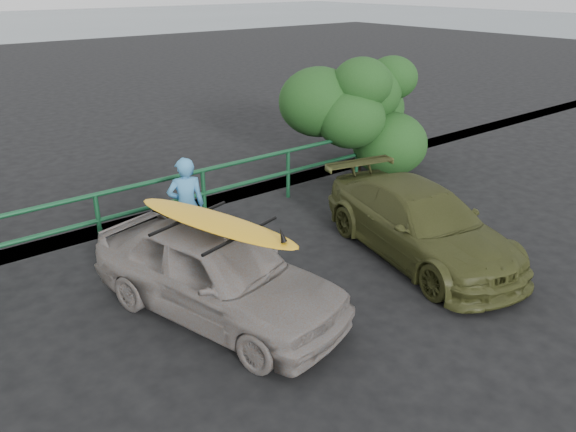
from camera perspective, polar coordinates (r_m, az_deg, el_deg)
name	(u,v)px	position (r m, az deg, el deg)	size (l,w,h in m)	color
ground	(356,379)	(6.74, 6.92, -16.09)	(80.00, 80.00, 0.00)	black
guardrail	(154,208)	(10.09, -13.42, 0.81)	(14.00, 0.08, 1.04)	#134326
shrub_right	(343,119)	(13.00, 5.61, 9.83)	(3.20, 2.40, 2.56)	#1B4218
sedan	(217,272)	(7.54, -7.23, -5.62)	(1.51, 3.74, 1.28)	slate
olive_vehicle	(420,223)	(9.33, 13.27, -0.68)	(1.61, 3.96, 1.15)	#393D1B
man	(187,206)	(9.23, -10.26, 0.98)	(0.60, 0.39, 1.64)	teal
roof_rack	(214,226)	(7.25, -7.49, -1.04)	(1.37, 0.96, 0.05)	black
surfboard	(214,222)	(7.23, -7.51, -0.59)	(0.55, 2.66, 0.08)	gold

